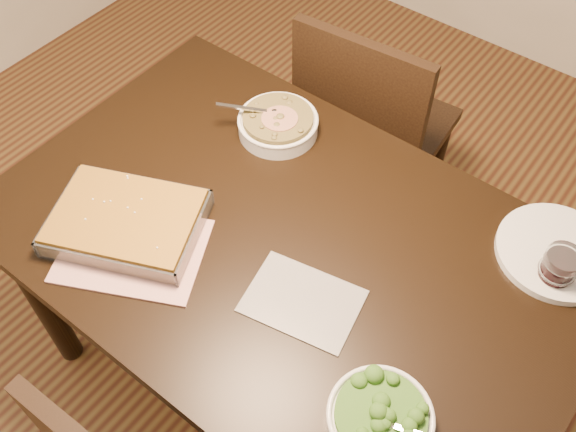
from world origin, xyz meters
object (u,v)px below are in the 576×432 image
at_px(baking_dish, 127,222).
at_px(wine_tumbler, 559,267).
at_px(table, 286,263).
at_px(chair_far, 369,126).
at_px(stew_bowl, 278,123).
at_px(dinner_plate, 556,252).
at_px(broccoli_bowl, 380,418).

xyz_separation_m(baking_dish, wine_tumbler, (0.85, 0.48, 0.02)).
xyz_separation_m(table, chair_far, (-0.17, 0.66, -0.14)).
bearing_deg(wine_tumbler, stew_bowl, -179.56).
relative_size(baking_dish, dinner_plate, 1.51).
bearing_deg(broccoli_bowl, table, 150.03).
bearing_deg(wine_tumbler, chair_far, 151.61).
relative_size(table, dinner_plate, 5.08).
bearing_deg(broccoli_bowl, baking_dish, 177.36).
height_order(wine_tumbler, dinner_plate, wine_tumbler).
bearing_deg(dinner_plate, table, -146.09).
relative_size(broccoli_bowl, dinner_plate, 0.84).
distance_m(table, dinner_plate, 0.63).
xyz_separation_m(wine_tumbler, dinner_plate, (-0.02, 0.07, -0.04)).
bearing_deg(dinner_plate, chair_far, 155.37).
bearing_deg(broccoli_bowl, wine_tumbler, 75.73).
relative_size(dinner_plate, chair_far, 0.30).
distance_m(table, wine_tumbler, 0.62).
height_order(stew_bowl, wine_tumbler, wine_tumbler).
height_order(stew_bowl, baking_dish, stew_bowl).
relative_size(baking_dish, wine_tumbler, 4.57).
relative_size(baking_dish, chair_far, 0.45).
bearing_deg(chair_far, dinner_plate, 150.22).
bearing_deg(chair_far, broccoli_bowl, 117.62).
bearing_deg(dinner_plate, baking_dish, -146.51).
bearing_deg(wine_tumbler, table, -152.57).
height_order(baking_dish, chair_far, chair_far).
bearing_deg(chair_far, baking_dish, 75.46).
bearing_deg(dinner_plate, stew_bowl, -174.39).
xyz_separation_m(stew_bowl, dinner_plate, (0.75, 0.07, -0.02)).
distance_m(wine_tumbler, chair_far, 0.86).
height_order(broccoli_bowl, baking_dish, broccoli_bowl).
xyz_separation_m(stew_bowl, wine_tumbler, (0.78, 0.01, 0.02)).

